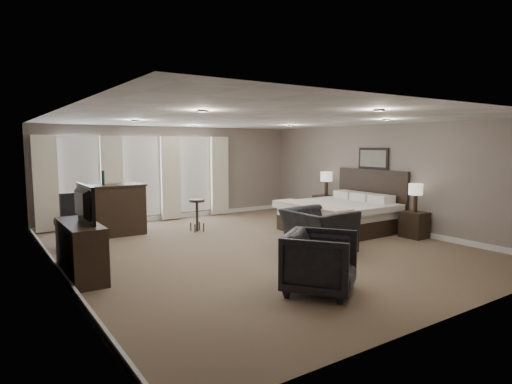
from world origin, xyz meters
TOP-DOWN VIEW (x-y plane):
  - room at (0.00, 0.00)m, footprint 7.60×8.60m
  - window_bay at (-1.00, 4.11)m, footprint 5.25×0.20m
  - bed at (2.58, 0.28)m, footprint 2.31×2.21m
  - nightstand_near at (3.47, -1.17)m, footprint 0.44×0.54m
  - nightstand_far at (3.47, 1.73)m, footprint 0.50×0.61m
  - lamp_near at (3.47, -1.17)m, footprint 0.31×0.31m
  - lamp_far at (3.47, 1.73)m, footprint 0.33×0.33m
  - wall_art at (3.70, 0.28)m, footprint 0.04×0.96m
  - dresser at (-3.45, -0.06)m, footprint 0.49×1.53m
  - tv at (-3.45, -0.06)m, footprint 0.59×1.03m
  - armchair_near at (0.87, -0.83)m, footprint 0.84×1.27m
  - armchair_far at (-0.77, -2.69)m, footprint 1.28×1.27m
  - bar_counter at (-2.10, 2.88)m, footprint 1.37×0.71m
  - bar_stool_left at (-2.90, 2.97)m, footprint 0.42×0.42m
  - bar_stool_right at (-0.30, 2.22)m, footprint 0.49×0.49m
  - desk_chair at (-3.21, 1.93)m, footprint 0.65×0.65m

SIDE VIEW (x-z plane):
  - nightstand_near at x=3.47m, z-range 0.00..0.59m
  - nightstand_far at x=3.47m, z-range 0.00..0.67m
  - bar_stool_right at x=-0.30m, z-range 0.00..0.79m
  - bar_stool_left at x=-2.90m, z-range 0.00..0.82m
  - dresser at x=-3.45m, z-range 0.00..0.89m
  - armchair_far at x=-0.77m, z-range 0.00..0.97m
  - armchair_near at x=0.87m, z-range 0.00..1.10m
  - desk_chair at x=-3.21m, z-range 0.00..1.18m
  - bar_counter at x=-2.10m, z-range 0.00..1.20m
  - bed at x=2.58m, z-range 0.00..1.47m
  - lamp_near at x=3.47m, z-range 0.59..1.23m
  - tv at x=-3.45m, z-range 0.89..1.02m
  - lamp_far at x=3.47m, z-range 0.67..1.34m
  - window_bay at x=-1.00m, z-range 0.05..2.35m
  - room at x=0.00m, z-range -0.02..2.62m
  - wall_art at x=3.70m, z-range 1.47..2.03m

